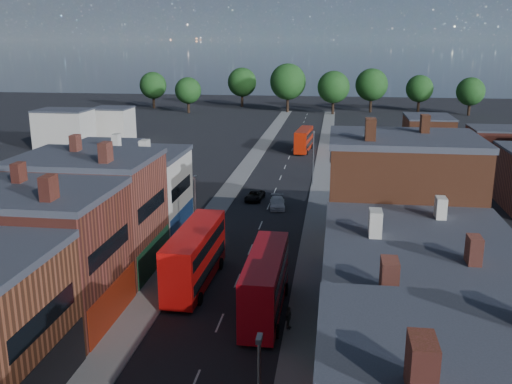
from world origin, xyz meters
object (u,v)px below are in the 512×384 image
(car_3, at_px, (277,203))
(ped_3, at_px, (288,318))
(bus_0, at_px, (195,255))
(car_2, at_px, (255,196))
(bus_2, at_px, (304,139))
(bus_1, at_px, (265,282))

(car_3, distance_m, ped_3, 31.99)
(car_3, bearing_deg, bus_0, -107.56)
(ped_3, bearing_deg, car_2, 30.90)
(car_2, xyz_separation_m, ped_3, (7.50, -34.97, 0.36))
(bus_0, xyz_separation_m, ped_3, (8.80, -6.96, -1.81))
(bus_0, relative_size, bus_2, 1.17)
(bus_1, relative_size, bus_2, 1.11)
(bus_0, bearing_deg, bus_2, 86.21)
(car_2, distance_m, car_3, 4.70)
(car_2, bearing_deg, bus_2, 88.13)
(bus_1, xyz_separation_m, car_2, (-5.46, 32.63, -2.03))
(car_3, bearing_deg, bus_1, -92.80)
(car_3, relative_size, ped_3, 2.70)
(bus_0, bearing_deg, ped_3, -36.95)
(bus_1, bearing_deg, car_2, 99.60)
(bus_0, xyz_separation_m, bus_1, (6.76, -4.62, -0.13))
(ped_3, bearing_deg, car_3, 26.16)
(bus_0, relative_size, car_3, 2.58)
(bus_2, relative_size, car_2, 2.25)
(bus_0, height_order, bus_1, bus_0)
(car_3, bearing_deg, ped_3, -89.45)
(bus_0, height_order, car_3, bus_0)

